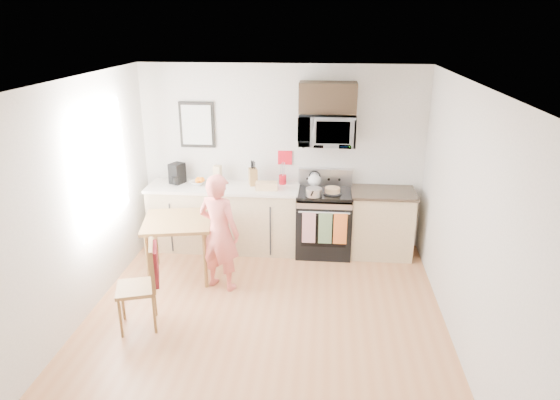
# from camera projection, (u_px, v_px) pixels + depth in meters

# --- Properties ---
(floor) EXTENTS (4.60, 4.60, 0.00)m
(floor) POSITION_uv_depth(u_px,v_px,m) (262.00, 329.00, 5.40)
(floor) COLOR #AD6D43
(floor) RESTS_ON ground
(back_wall) EXTENTS (4.00, 0.04, 2.60)m
(back_wall) POSITION_uv_depth(u_px,v_px,m) (282.00, 157.00, 7.11)
(back_wall) COLOR beige
(back_wall) RESTS_ON floor
(front_wall) EXTENTS (4.00, 0.04, 2.60)m
(front_wall) POSITION_uv_depth(u_px,v_px,m) (207.00, 370.00, 2.80)
(front_wall) COLOR beige
(front_wall) RESTS_ON floor
(left_wall) EXTENTS (0.04, 4.60, 2.60)m
(left_wall) POSITION_uv_depth(u_px,v_px,m) (68.00, 210.00, 5.13)
(left_wall) COLOR beige
(left_wall) RESTS_ON floor
(right_wall) EXTENTS (0.04, 4.60, 2.60)m
(right_wall) POSITION_uv_depth(u_px,v_px,m) (467.00, 225.00, 4.78)
(right_wall) COLOR beige
(right_wall) RESTS_ON floor
(ceiling) EXTENTS (4.00, 4.60, 0.04)m
(ceiling) POSITION_uv_depth(u_px,v_px,m) (259.00, 84.00, 4.51)
(ceiling) COLOR silver
(ceiling) RESTS_ON back_wall
(window) EXTENTS (0.06, 1.40, 1.50)m
(window) POSITION_uv_depth(u_px,v_px,m) (102.00, 166.00, 5.79)
(window) COLOR silver
(window) RESTS_ON left_wall
(cabinet_left) EXTENTS (2.10, 0.60, 0.90)m
(cabinet_left) POSITION_uv_depth(u_px,v_px,m) (224.00, 218.00, 7.19)
(cabinet_left) COLOR tan
(cabinet_left) RESTS_ON floor
(countertop_left) EXTENTS (2.14, 0.64, 0.04)m
(countertop_left) POSITION_uv_depth(u_px,v_px,m) (223.00, 187.00, 7.03)
(countertop_left) COLOR silver
(countertop_left) RESTS_ON cabinet_left
(cabinet_right) EXTENTS (0.84, 0.60, 0.90)m
(cabinet_right) POSITION_uv_depth(u_px,v_px,m) (381.00, 224.00, 6.99)
(cabinet_right) COLOR tan
(cabinet_right) RESTS_ON floor
(countertop_right) EXTENTS (0.88, 0.64, 0.04)m
(countertop_right) POSITION_uv_depth(u_px,v_px,m) (383.00, 192.00, 6.83)
(countertop_right) COLOR black
(countertop_right) RESTS_ON cabinet_right
(range) EXTENTS (0.76, 0.70, 1.16)m
(range) POSITION_uv_depth(u_px,v_px,m) (324.00, 223.00, 7.04)
(range) COLOR black
(range) RESTS_ON floor
(microwave) EXTENTS (0.76, 0.51, 0.42)m
(microwave) POSITION_uv_depth(u_px,v_px,m) (327.00, 129.00, 6.69)
(microwave) COLOR #ACABB0
(microwave) RESTS_ON back_wall
(upper_cabinet) EXTENTS (0.76, 0.35, 0.40)m
(upper_cabinet) POSITION_uv_depth(u_px,v_px,m) (328.00, 97.00, 6.59)
(upper_cabinet) COLOR black
(upper_cabinet) RESTS_ON back_wall
(wall_art) EXTENTS (0.50, 0.04, 0.65)m
(wall_art) POSITION_uv_depth(u_px,v_px,m) (197.00, 125.00, 7.04)
(wall_art) COLOR black
(wall_art) RESTS_ON back_wall
(wall_trivet) EXTENTS (0.20, 0.02, 0.20)m
(wall_trivet) POSITION_uv_depth(u_px,v_px,m) (285.00, 158.00, 7.09)
(wall_trivet) COLOR red
(wall_trivet) RESTS_ON back_wall
(person) EXTENTS (0.63, 0.52, 1.47)m
(person) POSITION_uv_depth(u_px,v_px,m) (219.00, 232.00, 6.00)
(person) COLOR #DA433C
(person) RESTS_ON floor
(dining_table) EXTENTS (0.85, 0.85, 0.78)m
(dining_table) POSITION_uv_depth(u_px,v_px,m) (178.00, 226.00, 6.29)
(dining_table) COLOR brown
(dining_table) RESTS_ON floor
(chair) EXTENTS (0.55, 0.51, 0.96)m
(chair) POSITION_uv_depth(u_px,v_px,m) (148.00, 274.00, 5.27)
(chair) COLOR brown
(chair) RESTS_ON floor
(knife_block) EXTENTS (0.15, 0.18, 0.24)m
(knife_block) POSITION_uv_depth(u_px,v_px,m) (253.00, 177.00, 7.04)
(knife_block) COLOR brown
(knife_block) RESTS_ON countertop_left
(utensil_crock) EXTENTS (0.11, 0.11, 0.32)m
(utensil_crock) POSITION_uv_depth(u_px,v_px,m) (283.00, 175.00, 7.07)
(utensil_crock) COLOR red
(utensil_crock) RESTS_ON countertop_left
(fruit_bowl) EXTENTS (0.29, 0.29, 0.10)m
(fruit_bowl) POSITION_uv_depth(u_px,v_px,m) (198.00, 182.00, 7.08)
(fruit_bowl) COLOR silver
(fruit_bowl) RESTS_ON countertop_left
(milk_carton) EXTENTS (0.12, 0.12, 0.26)m
(milk_carton) POSITION_uv_depth(u_px,v_px,m) (218.00, 175.00, 7.09)
(milk_carton) COLOR tan
(milk_carton) RESTS_ON countertop_left
(coffee_maker) EXTENTS (0.23, 0.27, 0.29)m
(coffee_maker) POSITION_uv_depth(u_px,v_px,m) (177.00, 174.00, 7.10)
(coffee_maker) COLOR black
(coffee_maker) RESTS_ON countertop_left
(bread_bag) EXTENTS (0.31, 0.16, 0.11)m
(bread_bag) POSITION_uv_depth(u_px,v_px,m) (267.00, 186.00, 6.86)
(bread_bag) COLOR tan
(bread_bag) RESTS_ON countertop_left
(cake) EXTENTS (0.25, 0.25, 0.08)m
(cake) POSITION_uv_depth(u_px,v_px,m) (332.00, 191.00, 6.76)
(cake) COLOR black
(cake) RESTS_ON range
(kettle) EXTENTS (0.19, 0.19, 0.24)m
(kettle) POSITION_uv_depth(u_px,v_px,m) (315.00, 180.00, 7.01)
(kettle) COLOR silver
(kettle) RESTS_ON range
(pot) EXTENTS (0.22, 0.37, 0.11)m
(pot) POSITION_uv_depth(u_px,v_px,m) (314.00, 192.00, 6.66)
(pot) COLOR #ACABB0
(pot) RESTS_ON range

